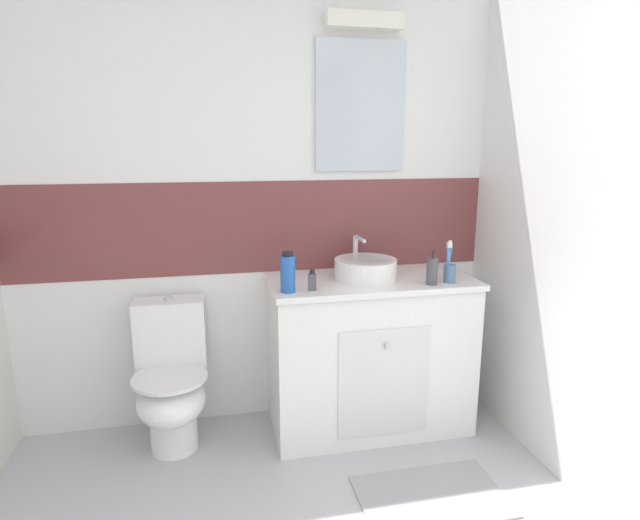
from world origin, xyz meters
TOP-DOWN VIEW (x-y plane):
  - wall_back_tiled at (0.01, 2.45)m, footprint 3.20×0.20m
  - vanity_cabinet at (0.57, 2.14)m, footprint 1.08×0.54m
  - sink_basin at (0.53, 2.13)m, footprint 0.33×0.37m
  - toilet at (-0.49, 2.16)m, footprint 0.37×0.50m
  - toothbrush_cup at (0.93, 1.97)m, footprint 0.06×0.06m
  - soap_dispenser at (0.83, 1.95)m, footprint 0.06×0.06m
  - perfume_flask_small at (0.22, 1.98)m, footprint 0.04×0.03m
  - mouthwash_bottle at (0.10, 1.97)m, footprint 0.07×0.07m
  - bath_mat at (0.66, 1.48)m, footprint 0.65×0.42m

SIDE VIEW (x-z plane):
  - bath_mat at x=0.66m, z-range 0.00..0.01m
  - toilet at x=-0.49m, z-range -0.03..0.74m
  - vanity_cabinet at x=0.57m, z-range 0.00..0.85m
  - perfume_flask_small at x=0.22m, z-range 0.85..0.95m
  - sink_basin at x=0.53m, z-range 0.80..1.01m
  - toothbrush_cup at x=0.93m, z-range 0.80..1.02m
  - soap_dispenser at x=0.83m, z-range 0.83..1.01m
  - mouthwash_bottle at x=0.10m, z-range 0.85..1.04m
  - wall_back_tiled at x=0.01m, z-range 0.01..2.51m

